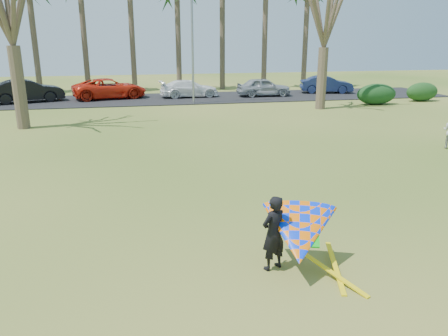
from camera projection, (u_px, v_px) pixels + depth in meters
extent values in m
plane|color=#275813|center=(241.00, 235.00, 10.47)|extent=(100.00, 100.00, 0.00)
cube|color=black|center=(163.00, 99.00, 33.91)|extent=(46.00, 7.00, 0.06)
cylinder|color=brown|center=(34.00, 39.00, 36.27)|extent=(0.48, 0.48, 9.00)
cylinder|color=#46372A|center=(84.00, 35.00, 36.97)|extent=(0.48, 0.48, 9.70)
cylinder|color=#453829|center=(132.00, 31.00, 37.66)|extent=(0.48, 0.48, 10.40)
cylinder|color=#4D3B2E|center=(178.00, 39.00, 38.66)|extent=(0.48, 0.48, 9.00)
cylinder|color=#473A2A|center=(222.00, 35.00, 39.36)|extent=(0.48, 0.48, 9.70)
cylinder|color=brown|center=(265.00, 31.00, 40.05)|extent=(0.48, 0.48, 10.40)
cylinder|color=brown|center=(305.00, 39.00, 41.05)|extent=(0.48, 0.48, 9.00)
cylinder|color=#4C3E2D|center=(19.00, 88.00, 22.35)|extent=(0.64, 0.64, 4.20)
cylinder|color=brown|center=(322.00, 79.00, 28.77)|extent=(0.64, 0.64, 3.99)
cylinder|color=gray|center=(193.00, 47.00, 30.36)|extent=(0.16, 0.16, 8.00)
ellipsoid|color=#143717|center=(376.00, 94.00, 30.98)|extent=(2.96, 1.34, 1.48)
ellipsoid|color=#153A15|center=(422.00, 92.00, 32.70)|extent=(2.51, 1.18, 1.40)
imported|color=black|center=(27.00, 91.00, 31.74)|extent=(5.30, 3.23, 1.65)
imported|color=red|center=(110.00, 88.00, 33.67)|extent=(6.01, 3.81, 1.55)
imported|color=white|center=(189.00, 89.00, 34.58)|extent=(4.73, 2.22, 1.34)
imported|color=#959BA1|center=(264.00, 87.00, 35.12)|extent=(4.31, 1.78, 1.46)
imported|color=#19254D|center=(326.00, 84.00, 37.23)|extent=(4.61, 2.56, 1.44)
imported|color=black|center=(273.00, 233.00, 8.74)|extent=(0.68, 0.58, 1.57)
cone|color=#0532FF|center=(299.00, 233.00, 8.58)|extent=(2.13, 2.39, 2.02)
cube|color=#0CBF19|center=(307.00, 237.00, 8.54)|extent=(0.62, 0.60, 0.24)
cube|color=yellow|center=(330.00, 277.00, 8.59)|extent=(0.85, 1.66, 0.28)
cube|color=yellow|center=(335.00, 271.00, 8.82)|extent=(0.56, 1.76, 0.22)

